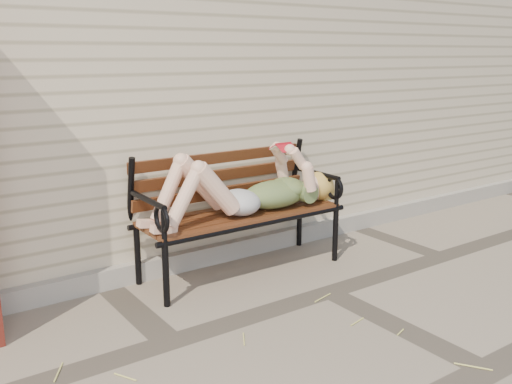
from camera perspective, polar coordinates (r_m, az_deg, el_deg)
ground at (r=4.13m, az=7.32°, el=-9.89°), size 80.00×80.00×0.00m
house_wall at (r=6.32m, az=-11.21°, el=12.18°), size 8.00×4.00×3.00m
foundation_strip at (r=4.81m, az=-0.45°, el=-5.33°), size 8.00×0.10×0.15m
garden_bench at (r=4.36m, az=-2.23°, el=0.12°), size 1.71×0.68×1.11m
reading_woman at (r=4.25m, az=-1.09°, el=0.28°), size 1.62×0.37×0.51m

